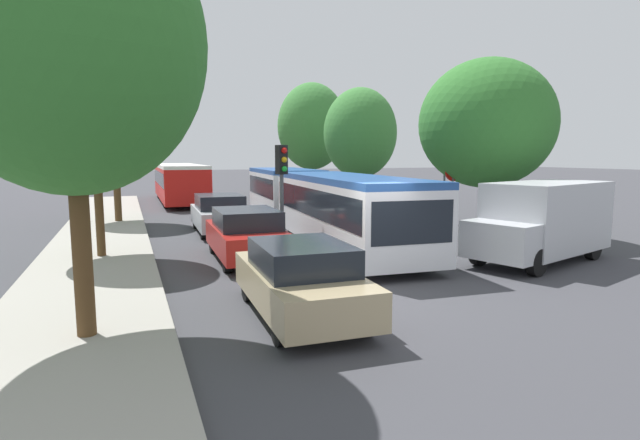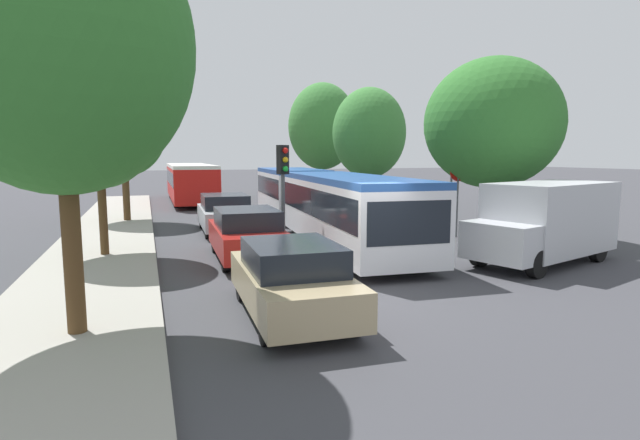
# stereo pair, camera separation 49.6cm
# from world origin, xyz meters

# --- Properties ---
(ground_plane) EXTENTS (200.00, 200.00, 0.00)m
(ground_plane) POSITION_xyz_m (0.00, 0.00, 0.00)
(ground_plane) COLOR #3D3D42
(kerb_strip_left) EXTENTS (3.20, 34.27, 0.14)m
(kerb_strip_left) POSITION_xyz_m (-5.99, 12.13, 0.07)
(kerb_strip_left) COLOR #9E998E
(kerb_strip_left) RESTS_ON ground
(articulated_bus) EXTENTS (3.58, 16.50, 2.43)m
(articulated_bus) POSITION_xyz_m (1.84, 8.56, 1.40)
(articulated_bus) COLOR silver
(articulated_bus) RESTS_ON ground
(city_bus_rear) EXTENTS (2.71, 11.64, 2.50)m
(city_bus_rear) POSITION_xyz_m (-1.80, 24.27, 1.45)
(city_bus_rear) COLOR red
(city_bus_rear) RESTS_ON ground
(queued_car_tan) EXTENTS (1.90, 4.22, 1.45)m
(queued_car_tan) POSITION_xyz_m (-2.03, -0.91, 0.73)
(queued_car_tan) COLOR tan
(queued_car_tan) RESTS_ON ground
(queued_car_red) EXTENTS (2.00, 4.44, 1.52)m
(queued_car_red) POSITION_xyz_m (-1.82, 4.61, 0.77)
(queued_car_red) COLOR #B21E19
(queued_car_red) RESTS_ON ground
(queued_car_silver) EXTENTS (2.02, 4.48, 1.54)m
(queued_car_silver) POSITION_xyz_m (-1.63, 10.20, 0.78)
(queued_car_silver) COLOR #B7BABF
(queued_car_silver) RESTS_ON ground
(white_van) EXTENTS (5.36, 3.37, 2.31)m
(white_van) POSITION_xyz_m (6.17, 1.31, 1.24)
(white_van) COLOR #B7BABF
(white_van) RESTS_ON ground
(traffic_light) EXTENTS (0.38, 0.40, 3.40)m
(traffic_light) POSITION_xyz_m (-0.54, 5.17, 2.50)
(traffic_light) COLOR #56595E
(traffic_light) RESTS_ON ground
(no_entry_sign) EXTENTS (0.70, 0.08, 2.82)m
(no_entry_sign) POSITION_xyz_m (6.50, 6.12, 1.88)
(no_entry_sign) COLOR #56595E
(no_entry_sign) RESTS_ON ground
(direction_sign_post) EXTENTS (0.31, 1.39, 3.60)m
(direction_sign_post) POSITION_xyz_m (8.17, 9.03, 2.57)
(direction_sign_post) COLOR #56595E
(direction_sign_post) RESTS_ON ground
(tree_left_near) EXTENTS (4.17, 4.17, 7.20)m
(tree_left_near) POSITION_xyz_m (-5.77, -0.92, 4.81)
(tree_left_near) COLOR #51381E
(tree_left_near) RESTS_ON ground
(tree_left_mid) EXTENTS (3.52, 3.52, 6.30)m
(tree_left_mid) POSITION_xyz_m (-5.83, 6.15, 4.20)
(tree_left_mid) COLOR #51381E
(tree_left_mid) RESTS_ON ground
(tree_left_far) EXTENTS (3.76, 3.76, 6.38)m
(tree_left_far) POSITION_xyz_m (-5.45, 14.50, 4.25)
(tree_left_far) COLOR #51381E
(tree_left_far) RESTS_ON ground
(tree_right_near) EXTENTS (5.11, 5.11, 6.72)m
(tree_right_near) POSITION_xyz_m (7.86, 5.91, 4.16)
(tree_right_near) COLOR #51381E
(tree_right_near) RESTS_ON ground
(tree_right_mid) EXTENTS (4.28, 4.28, 7.00)m
(tree_right_mid) POSITION_xyz_m (7.84, 17.00, 4.38)
(tree_right_mid) COLOR #51381E
(tree_right_mid) RESTS_ON ground
(tree_right_far) EXTENTS (5.17, 5.17, 8.49)m
(tree_right_far) POSITION_xyz_m (8.18, 25.99, 5.09)
(tree_right_far) COLOR #51381E
(tree_right_far) RESTS_ON ground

